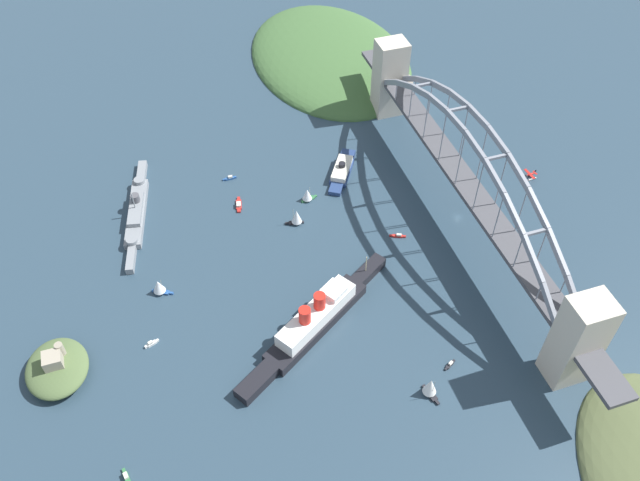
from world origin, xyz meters
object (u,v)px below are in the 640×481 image
at_px(small_boat_0, 127,477).
at_px(small_boat_4, 159,286).
at_px(naval_cruiser, 137,211).
at_px(fort_island_mid_harbor, 57,368).
at_px(seaplane_taxiing_near_bridge, 530,175).
at_px(small_boat_5, 398,236).
at_px(small_boat_2, 450,364).
at_px(small_boat_3, 239,205).
at_px(small_boat_8, 296,217).
at_px(small_boat_7, 307,194).
at_px(small_boat_1, 151,343).
at_px(harbor_arch_bridge, 466,181).
at_px(ocean_liner, 316,319).
at_px(small_boat_9, 430,387).
at_px(small_boat_6, 230,178).
at_px(harbor_ferry_steamer, 342,170).

relative_size(small_boat_0, small_boat_4, 0.88).
height_order(naval_cruiser, fort_island_mid_harbor, naval_cruiser).
xyz_separation_m(seaplane_taxiing_near_bridge, small_boat_5, (-19.40, 91.03, -1.31)).
bearing_deg(small_boat_2, small_boat_5, -6.27).
relative_size(small_boat_3, small_boat_4, 1.19).
bearing_deg(small_boat_0, small_boat_3, -29.68).
bearing_deg(small_boat_8, small_boat_7, -35.35).
distance_m(small_boat_0, small_boat_1, 63.10).
distance_m(naval_cruiser, seaplane_taxiing_near_bridge, 224.43).
height_order(small_boat_5, small_boat_7, small_boat_7).
bearing_deg(harbor_arch_bridge, ocean_liner, 115.02).
relative_size(fort_island_mid_harbor, seaplane_taxiing_near_bridge, 3.49).
relative_size(seaplane_taxiing_near_bridge, small_boat_4, 0.91).
distance_m(fort_island_mid_harbor, small_boat_9, 163.98).
relative_size(harbor_arch_bridge, small_boat_4, 26.15).
distance_m(naval_cruiser, small_boat_9, 184.59).
relative_size(harbor_arch_bridge, naval_cruiser, 3.20).
bearing_deg(small_boat_9, naval_cruiser, 34.98).
bearing_deg(small_boat_7, small_boat_3, 78.70).
bearing_deg(seaplane_taxiing_near_bridge, small_boat_6, 72.04).
relative_size(ocean_liner, naval_cruiser, 1.08).
bearing_deg(small_boat_3, small_boat_9, -159.99).
distance_m(small_boat_0, small_boat_4, 93.94).
distance_m(small_boat_2, small_boat_4, 143.68).
relative_size(seaplane_taxiing_near_bridge, small_boat_3, 0.76).
distance_m(ocean_liner, small_boat_5, 72.97).
bearing_deg(small_boat_6, fort_island_mid_harbor, 135.47).
xyz_separation_m(naval_cruiser, seaplane_taxiing_near_bridge, (-41.02, -220.65, -0.75)).
bearing_deg(small_boat_5, small_boat_0, 119.79).
xyz_separation_m(naval_cruiser, small_boat_0, (-148.26, 23.84, -1.95)).
bearing_deg(small_boat_2, small_boat_4, 54.76).
bearing_deg(fort_island_mid_harbor, ocean_liner, -95.85).
height_order(naval_cruiser, small_boat_5, naval_cruiser).
xyz_separation_m(harbor_ferry_steamer, small_boat_2, (-138.58, -2.32, -1.70)).
bearing_deg(small_boat_0, small_boat_7, -41.77).
relative_size(harbor_arch_bridge, ocean_liner, 2.96).
xyz_separation_m(harbor_arch_bridge, naval_cruiser, (57.06, 166.68, -23.65)).
bearing_deg(naval_cruiser, small_boat_6, -76.96).
height_order(harbor_ferry_steamer, small_boat_2, harbor_ferry_steamer).
xyz_separation_m(small_boat_0, small_boat_5, (87.85, -153.46, -0.11)).
xyz_separation_m(small_boat_2, small_boat_7, (123.16, 28.39, 3.52)).
relative_size(ocean_liner, small_boat_0, 10.02).
distance_m(seaplane_taxiing_near_bridge, small_boat_5, 93.08).
height_order(small_boat_2, small_boat_6, small_boat_6).
relative_size(harbor_ferry_steamer, small_boat_8, 3.49).
bearing_deg(small_boat_5, ocean_liner, 125.01).
bearing_deg(small_boat_6, small_boat_8, -150.39).
height_order(naval_cruiser, small_boat_9, naval_cruiser).
distance_m(harbor_ferry_steamer, small_boat_8, 48.42).
bearing_deg(harbor_arch_bridge, fort_island_mid_harbor, 98.85).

